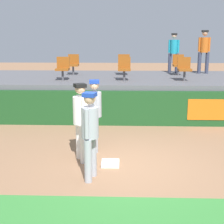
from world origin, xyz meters
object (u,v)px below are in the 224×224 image
at_px(first_base, 110,163).
at_px(player_runner_visitor, 90,130).
at_px(seat_back_right, 178,64).
at_px(seat_front_center, 124,67).
at_px(seat_front_right, 184,68).
at_px(player_fielder_home, 81,117).
at_px(spectator_hooded, 204,49).
at_px(seat_back_center, 124,63).
at_px(player_coach_visitor, 95,110).
at_px(seat_back_left, 73,63).
at_px(seat_front_left, 63,67).
at_px(spectator_capped, 174,50).

height_order(first_base, player_runner_visitor, player_runner_visitor).
xyz_separation_m(seat_back_right, seat_front_center, (-2.23, -1.80, -0.00)).
xyz_separation_m(first_base, seat_front_center, (0.30, 4.91, 1.71)).
xyz_separation_m(player_runner_visitor, seat_front_right, (2.82, 5.66, 0.72)).
bearing_deg(player_fielder_home, spectator_hooded, 123.76).
height_order(seat_front_right, seat_back_center, same).
xyz_separation_m(player_coach_visitor, seat_back_left, (-1.39, 5.73, 0.71)).
relative_size(player_coach_visitor, seat_front_left, 2.14).
relative_size(seat_back_center, spectator_capped, 0.49).
bearing_deg(seat_back_center, seat_front_center, -89.54).
bearing_deg(seat_front_right, seat_front_center, -179.99).
xyz_separation_m(seat_back_right, seat_front_right, (-0.08, -1.80, 0.00)).
height_order(spectator_hooded, spectator_capped, spectator_hooded).
height_order(player_fielder_home, seat_back_right, seat_back_right).
bearing_deg(spectator_capped, first_base, 87.12).
distance_m(spectator_hooded, spectator_capped, 1.27).
height_order(player_runner_visitor, seat_front_left, seat_front_left).
distance_m(first_base, player_runner_visitor, 1.29).
bearing_deg(spectator_hooded, player_runner_visitor, 63.27).
bearing_deg(player_coach_visitor, seat_back_center, 168.05).
bearing_deg(seat_back_center, seat_back_right, -0.01).
distance_m(player_runner_visitor, seat_front_left, 5.91).
relative_size(player_runner_visitor, seat_back_center, 2.12).
bearing_deg(spectator_capped, player_coach_visitor, 81.48).
distance_m(seat_front_right, seat_front_center, 2.15).
height_order(seat_front_right, seat_back_left, same).
relative_size(player_runner_visitor, seat_back_left, 2.12).
relative_size(first_base, seat_back_left, 0.48).
bearing_deg(spectator_hooded, first_base, 63.24).
distance_m(seat_front_left, spectator_hooded, 6.16).
xyz_separation_m(first_base, player_runner_visitor, (-0.37, -0.75, 0.99)).
height_order(player_fielder_home, seat_front_center, seat_front_center).
height_order(player_fielder_home, seat_front_right, seat_front_right).
bearing_deg(player_fielder_home, seat_back_left, 165.41).
bearing_deg(seat_front_right, player_coach_visitor, -126.25).
bearing_deg(player_fielder_home, player_coach_visitor, 135.68).
height_order(player_coach_visitor, seat_front_center, seat_front_center).
relative_size(seat_back_right, seat_front_right, 1.00).
relative_size(player_fielder_home, seat_front_left, 2.16).
bearing_deg(seat_back_left, player_fielder_home, -80.05).
height_order(player_runner_visitor, spectator_hooded, spectator_hooded).
height_order(player_runner_visitor, player_coach_visitor, player_coach_visitor).
xyz_separation_m(seat_back_right, spectator_hooded, (1.16, 0.65, 0.58)).
xyz_separation_m(player_coach_visitor, seat_front_right, (2.88, 3.93, 0.71)).
distance_m(seat_front_right, seat_back_left, 4.63).
relative_size(player_runner_visitor, seat_front_left, 2.12).
relative_size(seat_front_right, seat_back_left, 1.00).
xyz_separation_m(seat_front_center, spectator_hooded, (3.39, 2.45, 0.58)).
distance_m(seat_front_right, spectator_hooded, 2.81).
bearing_deg(first_base, seat_front_right, 63.46).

